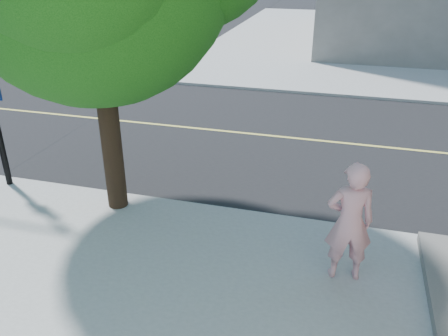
% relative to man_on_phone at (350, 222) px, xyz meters
% --- Properties ---
extents(ground, '(140.00, 140.00, 0.00)m').
position_rel_man_on_phone_xyz_m(ground, '(-7.11, 1.62, -1.15)').
color(ground, black).
rests_on(ground, ground).
extents(road_ew, '(140.00, 9.00, 0.01)m').
position_rel_man_on_phone_xyz_m(road_ew, '(-7.11, 6.12, -1.14)').
color(road_ew, black).
rests_on(road_ew, ground).
extents(man_on_phone, '(0.83, 0.62, 2.06)m').
position_rel_man_on_phone_xyz_m(man_on_phone, '(0.00, 0.00, 0.00)').
color(man_on_phone, pink).
rests_on(man_on_phone, sidewalk_se).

